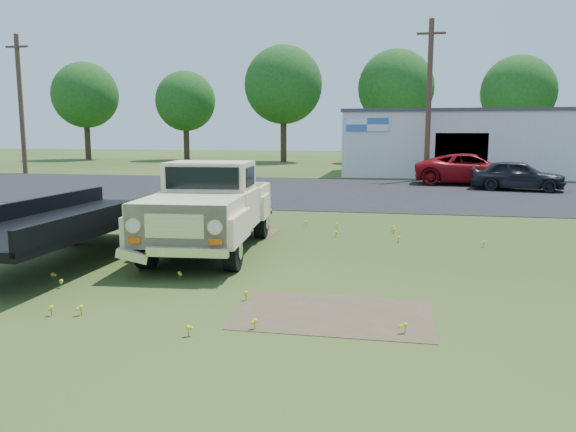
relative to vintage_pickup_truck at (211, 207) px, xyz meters
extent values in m
plane|color=#273F14|center=(1.87, -1.04, -1.06)|extent=(140.00, 140.00, 0.00)
cube|color=black|center=(1.87, 13.96, -1.06)|extent=(90.00, 14.00, 0.02)
cube|color=brown|center=(3.37, -4.04, -1.06)|extent=(3.00, 2.00, 0.01)
cube|color=brown|center=(-0.13, 2.46, -1.06)|extent=(2.20, 1.60, 0.01)
cube|color=silver|center=(7.87, 25.96, 0.94)|extent=(14.00, 8.00, 4.00)
cube|color=#3F3F44|center=(7.87, 25.96, 2.99)|extent=(14.20, 8.20, 0.20)
cube|color=black|center=(7.87, 22.01, 0.54)|extent=(3.00, 0.10, 2.20)
cube|color=white|center=(2.37, 21.91, 2.14)|extent=(2.50, 0.08, 0.80)
cylinder|color=#4D3124|center=(-20.13, 20.96, 3.44)|extent=(0.30, 0.30, 9.00)
cube|color=#4D3124|center=(-20.13, 20.96, 7.14)|extent=(1.60, 0.12, 0.12)
cylinder|color=#4D3124|center=(5.87, 20.96, 3.44)|extent=(0.30, 0.30, 9.00)
cube|color=#4D3124|center=(5.87, 20.96, 7.14)|extent=(1.60, 0.12, 0.12)
cylinder|color=#3B2B1B|center=(-26.13, 38.96, 0.74)|extent=(0.56, 0.56, 3.60)
sphere|color=#154B15|center=(-26.13, 38.96, 5.26)|extent=(6.40, 6.40, 6.40)
cylinder|color=#3B2B1B|center=(-16.13, 39.96, 0.56)|extent=(0.56, 0.56, 3.24)
sphere|color=#154B15|center=(-16.13, 39.96, 4.63)|extent=(5.76, 5.76, 5.76)
cylinder|color=#3B2B1B|center=(-6.13, 38.46, 0.92)|extent=(0.56, 0.56, 3.96)
sphere|color=#154B15|center=(-6.13, 38.46, 5.89)|extent=(7.04, 7.04, 7.04)
cylinder|color=#3B2B1B|center=(3.87, 39.46, 0.83)|extent=(0.56, 0.56, 3.78)
sphere|color=#154B15|center=(3.87, 39.46, 5.58)|extent=(6.72, 6.72, 6.72)
cylinder|color=#3B2B1B|center=(13.87, 37.96, 0.65)|extent=(0.56, 0.56, 3.42)
sphere|color=#154B15|center=(13.87, 37.96, 4.94)|extent=(6.08, 6.08, 6.08)
imported|color=maroon|center=(8.07, 18.44, -0.25)|extent=(6.06, 3.24, 1.62)
imported|color=black|center=(9.86, 15.86, -0.34)|extent=(4.47, 2.51, 1.44)
camera|label=1|loc=(4.27, -12.37, 1.74)|focal=35.00mm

